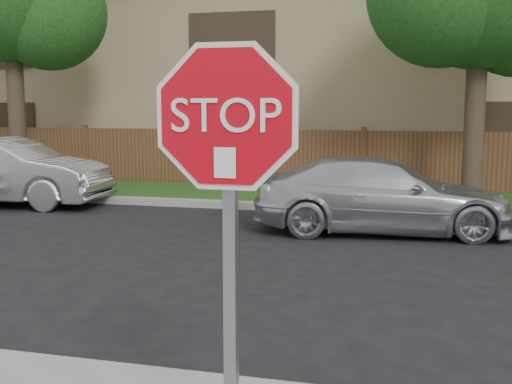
# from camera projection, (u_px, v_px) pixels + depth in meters

# --- Properties ---
(far_curb) EXTENTS (70.00, 0.30, 0.15)m
(far_curb) POSITION_uv_depth(u_px,v_px,m) (352.00, 210.00, 12.51)
(far_curb) COLOR gray
(far_curb) RESTS_ON ground
(grass_strip) EXTENTS (70.00, 3.00, 0.12)m
(grass_strip) POSITION_uv_depth(u_px,v_px,m) (358.00, 199.00, 14.09)
(grass_strip) COLOR #1E4714
(grass_strip) RESTS_ON ground
(fence) EXTENTS (70.00, 0.12, 1.60)m
(fence) POSITION_uv_depth(u_px,v_px,m) (363.00, 162.00, 15.53)
(fence) COLOR #50301C
(fence) RESTS_ON ground
(apartment_building) EXTENTS (35.20, 9.20, 7.20)m
(apartment_building) POSITION_uv_depth(u_px,v_px,m) (377.00, 68.00, 20.52)
(apartment_building) COLOR tan
(apartment_building) RESTS_ON ground
(stop_sign) EXTENTS (1.01, 0.13, 2.55)m
(stop_sign) POSITION_uv_depth(u_px,v_px,m) (228.00, 182.00, 2.96)
(stop_sign) COLOR gray
(stop_sign) RESTS_ON sidewalk_near
(sedan_left) EXTENTS (4.75, 1.96, 1.53)m
(sedan_left) POSITION_uv_depth(u_px,v_px,m) (5.00, 171.00, 13.46)
(sedan_left) COLOR #B7B8BC
(sedan_left) RESTS_ON ground
(sedan_right) EXTENTS (4.69, 2.31, 1.31)m
(sedan_right) POSITION_uv_depth(u_px,v_px,m) (382.00, 195.00, 10.56)
(sedan_right) COLOR silver
(sedan_right) RESTS_ON ground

